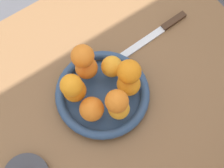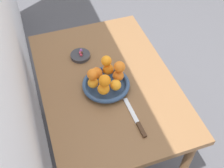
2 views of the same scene
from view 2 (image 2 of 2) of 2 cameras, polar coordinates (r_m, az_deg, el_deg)
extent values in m
plane|color=#4C4C51|center=(2.23, -0.83, -12.10)|extent=(6.00, 6.00, 0.00)
cube|color=brown|center=(1.64, -1.10, 0.31)|extent=(1.10, 0.76, 0.04)
cylinder|color=brown|center=(1.81, 14.31, -16.28)|extent=(0.05, 0.05, 0.70)
cylinder|color=brown|center=(2.31, 2.85, 4.72)|extent=(0.05, 0.05, 0.70)
cylinder|color=brown|center=(2.21, -12.83, 0.92)|extent=(0.05, 0.05, 0.70)
cylinder|color=navy|center=(1.59, -1.20, -0.53)|extent=(0.22, 0.22, 0.01)
torus|color=navy|center=(1.57, -1.22, -0.06)|extent=(0.27, 0.27, 0.03)
cylinder|color=#333338|center=(1.77, -6.44, 5.76)|extent=(0.12, 0.12, 0.02)
sphere|color=orange|center=(1.56, 1.27, 1.74)|extent=(0.06, 0.06, 0.06)
sphere|color=orange|center=(1.59, -0.78, 3.00)|extent=(0.06, 0.06, 0.06)
sphere|color=orange|center=(1.57, -3.15, 2.23)|extent=(0.07, 0.07, 0.07)
sphere|color=orange|center=(1.53, -3.88, 0.25)|extent=(0.06, 0.06, 0.06)
sphere|color=orange|center=(1.49, -1.73, -0.97)|extent=(0.07, 0.07, 0.07)
sphere|color=orange|center=(1.51, 0.74, -0.20)|extent=(0.06, 0.06, 0.06)
sphere|color=orange|center=(1.55, -1.16, 4.72)|extent=(0.06, 0.06, 0.06)
sphere|color=orange|center=(1.44, -1.49, 0.68)|extent=(0.06, 0.06, 0.06)
sphere|color=orange|center=(1.52, 1.53, 3.50)|extent=(0.06, 0.06, 0.06)
sphere|color=orange|center=(1.49, -3.96, 1.95)|extent=(0.06, 0.06, 0.06)
sphere|color=#C6384C|center=(1.76, -6.44, 6.34)|extent=(0.02, 0.02, 0.02)
sphere|color=#C6384C|center=(1.75, -6.30, 5.90)|extent=(0.02, 0.02, 0.02)
sphere|color=#8C4C99|center=(1.78, -6.32, 6.82)|extent=(0.02, 0.02, 0.02)
sphere|color=#472819|center=(1.76, -6.21, 6.32)|extent=(0.02, 0.02, 0.02)
cube|color=#3F2819|center=(1.43, 6.01, -9.20)|extent=(0.09, 0.02, 0.01)
cube|color=silver|center=(1.49, 3.91, -5.36)|extent=(0.17, 0.03, 0.01)
camera|label=1|loc=(1.20, -21.76, 32.65)|focal=55.00mm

